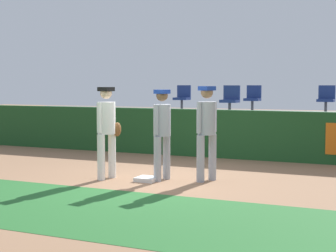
{
  "coord_description": "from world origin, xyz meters",
  "views": [
    {
      "loc": [
        4.32,
        -9.12,
        1.87
      ],
      "look_at": [
        -0.16,
        0.92,
        1.0
      ],
      "focal_mm": 56.3,
      "sensor_mm": 36.0,
      "label": 1
    }
  ],
  "objects_px": {
    "seat_back_center": "(253,97)",
    "seat_back_left": "(183,96)",
    "first_base": "(147,179)",
    "player_fielder_home": "(107,126)",
    "seat_front_center": "(230,98)",
    "player_coach_visitor": "(207,126)",
    "player_runner_visitor": "(162,128)",
    "seat_back_right": "(326,98)"
  },
  "relations": [
    {
      "from": "seat_back_center",
      "to": "seat_back_left",
      "type": "bearing_deg",
      "value": 180.0
    },
    {
      "from": "player_coach_visitor",
      "to": "seat_front_center",
      "type": "bearing_deg",
      "value": -143.71
    },
    {
      "from": "seat_back_left",
      "to": "seat_back_right",
      "type": "xyz_separation_m",
      "value": [
        4.56,
        0.0,
        0.0
      ]
    },
    {
      "from": "player_runner_visitor",
      "to": "seat_front_center",
      "type": "distance_m",
      "value": 4.97
    },
    {
      "from": "first_base",
      "to": "player_fielder_home",
      "type": "bearing_deg",
      "value": -173.97
    },
    {
      "from": "first_base",
      "to": "seat_front_center",
      "type": "distance_m",
      "value": 5.35
    },
    {
      "from": "first_base",
      "to": "seat_back_left",
      "type": "xyz_separation_m",
      "value": [
        -2.13,
        6.95,
        1.44
      ]
    },
    {
      "from": "seat_back_right",
      "to": "seat_front_center",
      "type": "xyz_separation_m",
      "value": [
        -2.36,
        -1.8,
        -0.0
      ]
    },
    {
      "from": "seat_back_center",
      "to": "seat_back_left",
      "type": "xyz_separation_m",
      "value": [
        -2.36,
        0.0,
        0.0
      ]
    },
    {
      "from": "player_coach_visitor",
      "to": "seat_front_center",
      "type": "distance_m",
      "value": 4.79
    },
    {
      "from": "seat_back_right",
      "to": "seat_front_center",
      "type": "relative_size",
      "value": 1.0
    },
    {
      "from": "player_fielder_home",
      "to": "player_coach_visitor",
      "type": "height_order",
      "value": "player_coach_visitor"
    },
    {
      "from": "first_base",
      "to": "seat_back_left",
      "type": "distance_m",
      "value": 7.41
    },
    {
      "from": "first_base",
      "to": "player_coach_visitor",
      "type": "bearing_deg",
      "value": 24.52
    },
    {
      "from": "player_runner_visitor",
      "to": "seat_back_right",
      "type": "height_order",
      "value": "seat_back_right"
    },
    {
      "from": "seat_back_center",
      "to": "seat_front_center",
      "type": "distance_m",
      "value": 1.81
    },
    {
      "from": "player_coach_visitor",
      "to": "seat_back_center",
      "type": "bearing_deg",
      "value": -148.41
    },
    {
      "from": "first_base",
      "to": "player_fielder_home",
      "type": "height_order",
      "value": "player_fielder_home"
    },
    {
      "from": "player_fielder_home",
      "to": "seat_back_center",
      "type": "height_order",
      "value": "seat_back_center"
    },
    {
      "from": "seat_back_center",
      "to": "seat_back_right",
      "type": "height_order",
      "value": "same"
    },
    {
      "from": "player_runner_visitor",
      "to": "seat_back_right",
      "type": "bearing_deg",
      "value": 170.73
    },
    {
      "from": "seat_back_left",
      "to": "player_coach_visitor",
      "type": "bearing_deg",
      "value": -63.82
    },
    {
      "from": "seat_back_left",
      "to": "seat_back_right",
      "type": "relative_size",
      "value": 1.0
    },
    {
      "from": "seat_front_center",
      "to": "player_runner_visitor",
      "type": "bearing_deg",
      "value": -88.09
    },
    {
      "from": "player_coach_visitor",
      "to": "seat_back_right",
      "type": "bearing_deg",
      "value": -167.63
    },
    {
      "from": "seat_front_center",
      "to": "seat_back_center",
      "type": "bearing_deg",
      "value": 84.7
    },
    {
      "from": "seat_back_right",
      "to": "seat_front_center",
      "type": "bearing_deg",
      "value": -142.7
    },
    {
      "from": "first_base",
      "to": "seat_front_center",
      "type": "relative_size",
      "value": 0.48
    },
    {
      "from": "player_fielder_home",
      "to": "player_coach_visitor",
      "type": "bearing_deg",
      "value": 117.37
    },
    {
      "from": "player_runner_visitor",
      "to": "seat_front_center",
      "type": "relative_size",
      "value": 2.11
    },
    {
      "from": "seat_back_left",
      "to": "first_base",
      "type": "bearing_deg",
      "value": -72.94
    },
    {
      "from": "seat_back_center",
      "to": "seat_front_center",
      "type": "relative_size",
      "value": 1.0
    },
    {
      "from": "seat_back_center",
      "to": "seat_back_right",
      "type": "relative_size",
      "value": 1.0
    },
    {
      "from": "player_coach_visitor",
      "to": "seat_back_left",
      "type": "bearing_deg",
      "value": -129.43
    },
    {
      "from": "seat_back_left",
      "to": "seat_back_right",
      "type": "distance_m",
      "value": 4.56
    },
    {
      "from": "player_fielder_home",
      "to": "player_runner_visitor",
      "type": "xyz_separation_m",
      "value": [
        1.07,
        0.29,
        -0.02
      ]
    },
    {
      "from": "seat_back_left",
      "to": "seat_front_center",
      "type": "bearing_deg",
      "value": -39.33
    },
    {
      "from": "first_base",
      "to": "player_coach_visitor",
      "type": "xyz_separation_m",
      "value": [
        1.05,
        0.48,
        1.02
      ]
    },
    {
      "from": "seat_front_center",
      "to": "seat_back_right",
      "type": "bearing_deg",
      "value": 37.3
    },
    {
      "from": "player_fielder_home",
      "to": "seat_front_center",
      "type": "relative_size",
      "value": 2.17
    },
    {
      "from": "seat_back_right",
      "to": "seat_front_center",
      "type": "height_order",
      "value": "same"
    },
    {
      "from": "player_fielder_home",
      "to": "seat_back_center",
      "type": "distance_m",
      "value": 7.13
    }
  ]
}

